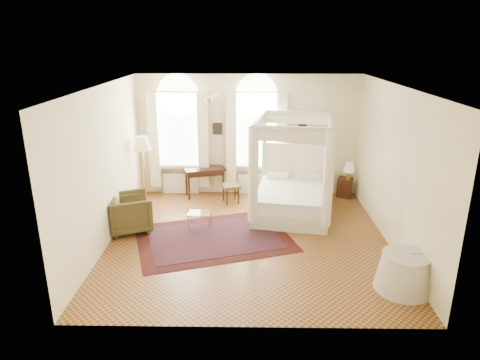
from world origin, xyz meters
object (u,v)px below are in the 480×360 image
Objects in this scene: canopy_bed at (292,193)px; stool at (231,188)px; side_table at (404,272)px; coffee_table at (200,214)px; writing_desk at (204,172)px; floor_lamp at (142,147)px; nightstand at (345,187)px; armchair at (130,213)px.

canopy_bed is 1.73m from stool.
coffee_table is at bearing 146.88° from side_table.
writing_desk is 1.21× the size of side_table.
floor_lamp is (-1.49, -0.69, 0.88)m from writing_desk.
nightstand is at bearing 90.48° from side_table.
armchair is at bearing -90.00° from floor_lamp.
nightstand is at bearing 38.73° from canopy_bed.
writing_desk is at bearing 92.36° from coffee_table.
side_table is at bearing -52.52° from stool.
side_table is at bearing -49.67° from writing_desk.
armchair is 1.64× the size of coffee_table.
coffee_table is at bearing -111.89° from stool.
stool is 0.55× the size of side_table.
writing_desk is 1.86m from floor_lamp.
side_table is (0.04, -4.60, 0.07)m from nightstand.
side_table is (3.91, -4.60, -0.36)m from writing_desk.
stool is at bearing -171.33° from nightstand.
armchair is 5.88m from side_table.
canopy_bed is at bearing -27.76° from stool.
canopy_bed is 2.65× the size of armchair.
writing_desk reaches higher than nightstand.
nightstand is 0.99× the size of stool.
floor_lamp is 1.85× the size of side_table.
writing_desk reaches higher than coffee_table.
side_table reaches higher than coffee_table.
canopy_bed is 4.36× the size of coffee_table.
floor_lamp reaches higher than writing_desk.
canopy_bed reaches higher than writing_desk.
canopy_bed is 2.50× the size of side_table.
coffee_table is 0.31× the size of floor_lamp.
nightstand reaches higher than stool.
writing_desk is at bearing 147.34° from stool.
canopy_bed reaches higher than floor_lamp.
coffee_table is 2.46m from floor_lamp.
floor_lamp reaches higher than stool.
floor_lamp is at bearing 144.06° from side_table.
nightstand is 5.56m from floor_lamp.
armchair is 1.95m from floor_lamp.
stool is (-1.53, 0.80, -0.14)m from canopy_bed.
armchair is at bearing -141.28° from stool.
writing_desk is 6.05m from side_table.
floor_lamp is at bearing -22.37° from armchair.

